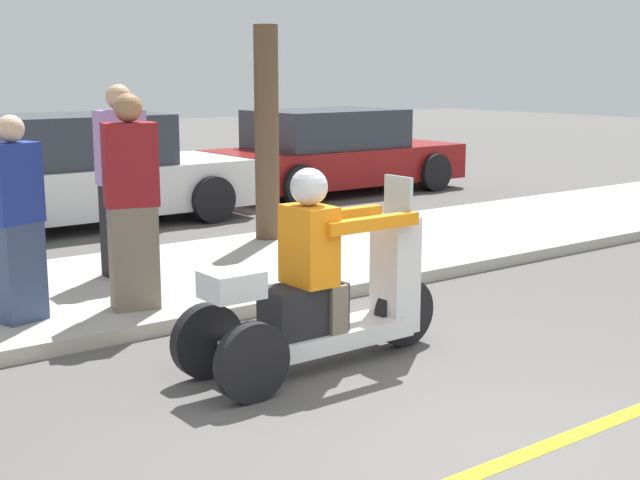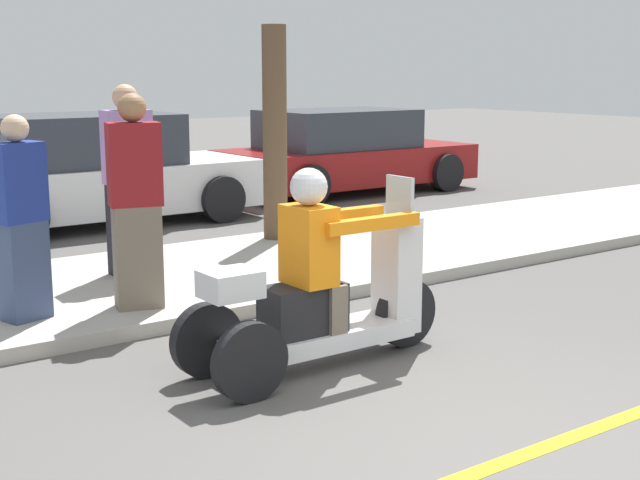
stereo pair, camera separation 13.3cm
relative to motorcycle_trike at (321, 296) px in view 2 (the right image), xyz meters
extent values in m
plane|color=#565451|center=(-0.12, -1.86, -0.52)|extent=(60.00, 60.00, 0.00)
cube|color=gold|center=(-0.01, -1.86, -0.52)|extent=(24.00, 0.12, 0.01)
cube|color=#B2ADA3|center=(-0.12, 2.74, -0.46)|extent=(28.00, 2.80, 0.12)
cylinder|color=black|center=(0.80, 0.00, -0.26)|extent=(0.52, 0.10, 0.52)
cylinder|color=black|center=(-0.76, -0.28, -0.26)|extent=(0.52, 0.10, 0.52)
cylinder|color=black|center=(-0.76, 0.28, -0.26)|extent=(0.52, 0.10, 0.52)
cube|color=silver|center=(-0.01, 0.00, -0.31)|extent=(1.44, 0.40, 0.13)
cube|color=black|center=(-0.15, 0.00, -0.07)|extent=(0.58, 0.31, 0.34)
cube|color=silver|center=(0.70, 0.00, 0.06)|extent=(0.24, 0.31, 0.87)
cube|color=silver|center=(0.72, 0.00, 0.64)|extent=(0.03, 0.28, 0.30)
cube|color=silver|center=(-0.73, 0.00, 0.19)|extent=(0.36, 0.31, 0.18)
cube|color=orange|center=(-0.10, 0.00, 0.37)|extent=(0.26, 0.38, 0.55)
sphere|color=silver|center=(-0.10, 0.00, 0.78)|extent=(0.26, 0.26, 0.26)
cube|color=#726656|center=(0.03, -0.12, -0.07)|extent=(0.14, 0.14, 0.34)
cube|color=#726656|center=(0.03, 0.12, -0.07)|extent=(0.14, 0.14, 0.34)
cube|color=orange|center=(0.30, -0.20, 0.51)|extent=(0.80, 0.09, 0.09)
cube|color=orange|center=(0.30, 0.20, 0.51)|extent=(0.80, 0.09, 0.09)
cube|color=black|center=(-0.09, 2.99, 0.04)|extent=(0.40, 0.28, 0.88)
cube|color=#9972B2|center=(-0.09, 2.99, 0.83)|extent=(0.45, 0.28, 0.70)
sphere|color=tan|center=(-0.09, 2.99, 1.30)|extent=(0.24, 0.24, 0.24)
cube|color=#38476B|center=(-1.43, 2.03, -0.01)|extent=(0.40, 0.32, 0.79)
cube|color=navy|center=(-1.43, 2.03, 0.70)|extent=(0.44, 0.33, 0.62)
sphere|color=beige|center=(-1.43, 2.03, 1.12)|extent=(0.21, 0.21, 0.21)
cube|color=#726656|center=(-0.55, 1.83, 0.03)|extent=(0.43, 0.34, 0.86)
cube|color=maroon|center=(-0.55, 1.83, 0.80)|extent=(0.47, 0.35, 0.68)
sphere|color=#9E704C|center=(-0.55, 1.83, 1.26)|extent=(0.23, 0.23, 0.23)
cube|color=silver|center=(1.07, 6.54, -0.02)|extent=(4.22, 1.77, 0.64)
cube|color=#2D333D|center=(0.85, 6.54, 0.63)|extent=(2.32, 1.59, 0.67)
cylinder|color=black|center=(2.44, 5.66, -0.20)|extent=(0.64, 0.22, 0.64)
cylinder|color=black|center=(2.44, 7.42, -0.20)|extent=(0.64, 0.22, 0.64)
cylinder|color=black|center=(-0.31, 5.66, -0.20)|extent=(0.64, 0.22, 0.64)
cube|color=maroon|center=(5.67, 7.01, -0.05)|extent=(4.39, 1.81, 0.59)
cube|color=#2D333D|center=(5.45, 7.01, 0.56)|extent=(2.42, 1.63, 0.63)
cylinder|color=black|center=(7.10, 6.11, -0.20)|extent=(0.64, 0.22, 0.64)
cylinder|color=black|center=(7.10, 7.92, -0.20)|extent=(0.64, 0.22, 0.64)
cylinder|color=black|center=(4.25, 6.11, -0.20)|extent=(0.64, 0.22, 0.64)
cylinder|color=black|center=(4.25, 7.92, -0.20)|extent=(0.64, 0.22, 0.64)
cylinder|color=brown|center=(2.06, 3.73, 0.83)|extent=(0.28, 0.28, 2.45)
camera|label=1|loc=(-3.68, -4.82, 1.58)|focal=50.00mm
camera|label=2|loc=(-3.57, -4.90, 1.58)|focal=50.00mm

